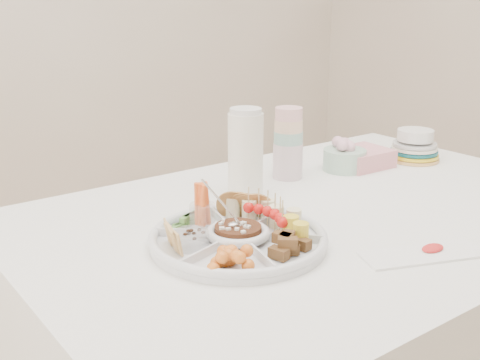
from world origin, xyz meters
TOP-DOWN VIEW (x-y plane):
  - dining_table at (0.00, 0.00)m, footprint 1.52×1.02m
  - party_tray at (-0.31, -0.05)m, footprint 0.47×0.47m
  - bean_dip at (-0.31, -0.05)m, footprint 0.13×0.13m
  - tortillas at (-0.22, 0.05)m, footprint 0.12×0.12m
  - carrot_cucumber at (-0.35, 0.08)m, footprint 0.14×0.14m
  - pita_raisins at (-0.44, -0.02)m, footprint 0.12×0.12m
  - cherries at (-0.40, -0.14)m, footprint 0.14×0.14m
  - granola_chunks at (-0.27, -0.17)m, footprint 0.13×0.13m
  - banana_tomato at (-0.18, -0.08)m, footprint 0.14×0.14m
  - cup_stack at (0.11, 0.27)m, footprint 0.10×0.10m
  - thermos at (-0.09, 0.21)m, footprint 0.10×0.10m
  - flower_bowl at (0.30, 0.22)m, footprint 0.16×0.16m
  - napkin_stack at (0.37, 0.22)m, footprint 0.17×0.15m
  - plate_stack at (0.56, 0.16)m, footprint 0.19×0.19m
  - placemat at (-0.03, -0.32)m, footprint 0.28×0.18m

SIDE VIEW (x-z plane):
  - dining_table at x=0.00m, z-range 0.00..0.76m
  - placemat at x=-0.03m, z-range 0.76..0.76m
  - party_tray at x=-0.31m, z-range 0.76..0.80m
  - napkin_stack at x=0.37m, z-range 0.76..0.81m
  - bean_dip at x=-0.31m, z-range 0.77..0.81m
  - cherries at x=-0.40m, z-range 0.77..0.82m
  - granola_chunks at x=-0.27m, z-range 0.77..0.82m
  - tortillas at x=-0.22m, z-range 0.77..0.83m
  - pita_raisins at x=-0.44m, z-range 0.77..0.83m
  - flower_bowl at x=0.30m, z-range 0.76..0.86m
  - plate_stack at x=0.56m, z-range 0.76..0.86m
  - banana_tomato at x=-0.18m, z-range 0.77..0.86m
  - carrot_cucumber at x=-0.35m, z-range 0.77..0.87m
  - cup_stack at x=0.11m, z-range 0.76..1.00m
  - thermos at x=-0.09m, z-range 0.76..1.00m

